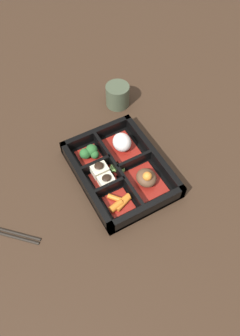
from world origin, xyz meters
TOP-DOWN VIEW (x-y plane):
  - ground_plane at (0.00, 0.00)m, footprint 3.00×3.00m
  - bento_base at (0.00, 0.00)m, footprint 0.27×0.20m
  - bento_rim at (-0.00, -0.00)m, footprint 0.27×0.20m
  - bowl_rice at (-0.06, 0.04)m, footprint 0.10×0.07m
  - bowl_stew at (0.06, 0.04)m, footprint 0.10×0.07m
  - bowl_greens at (-0.08, -0.04)m, footprint 0.06×0.06m
  - bowl_tofu at (-0.00, -0.05)m, footprint 0.07×0.06m
  - bowl_carrots at (0.08, -0.05)m, footprint 0.06×0.06m
  - bowl_pickles at (-0.01, -0.01)m, footprint 0.04×0.03m
  - tea_cup at (-0.22, 0.11)m, footprint 0.07×0.07m

SIDE VIEW (x-z plane):
  - ground_plane at x=0.00m, z-range 0.00..0.00m
  - bento_base at x=0.00m, z-range 0.00..0.01m
  - bowl_pickles at x=-0.01m, z-range 0.01..0.02m
  - bowl_carrots at x=0.08m, z-range 0.01..0.03m
  - bento_rim at x=0.00m, z-range 0.00..0.04m
  - bowl_tofu at x=0.00m, z-range 0.01..0.04m
  - bowl_greens at x=-0.08m, z-range 0.01..0.04m
  - bowl_stew at x=0.06m, z-range 0.00..0.05m
  - bowl_rice at x=-0.06m, z-range 0.01..0.06m
  - tea_cup at x=-0.22m, z-range 0.00..0.07m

